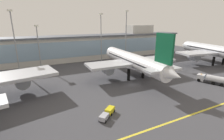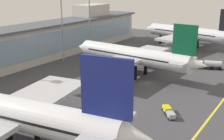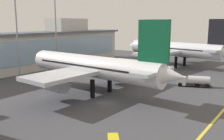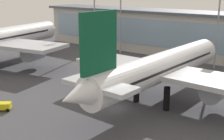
{
  "view_description": "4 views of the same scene",
  "coord_description": "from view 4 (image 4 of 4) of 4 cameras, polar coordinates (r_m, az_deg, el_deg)",
  "views": [
    {
      "loc": [
        -29.66,
        -43.89,
        20.65
      ],
      "look_at": [
        -6.57,
        2.65,
        5.46
      ],
      "focal_mm": 26.33,
      "sensor_mm": 36.0,
      "label": 1
    },
    {
      "loc": [
        -71.57,
        -36.11,
        28.57
      ],
      "look_at": [
        -8.84,
        6.39,
        5.31
      ],
      "focal_mm": 45.65,
      "sensor_mm": 36.0,
      "label": 2
    },
    {
      "loc": [
        -41.77,
        -32.36,
        17.17
      ],
      "look_at": [
        2.9,
        0.25,
        6.75
      ],
      "focal_mm": 40.6,
      "sensor_mm": 36.0,
      "label": 3
    },
    {
      "loc": [
        30.33,
        -40.84,
        20.86
      ],
      "look_at": [
        -4.21,
        4.16,
        5.35
      ],
      "focal_mm": 49.19,
      "sensor_mm": 36.0,
      "label": 4
    }
  ],
  "objects": [
    {
      "name": "airliner_near_right",
      "position": [
        56.49,
        8.94,
        0.36
      ],
      "size": [
        35.42,
        47.17,
        17.74
      ],
      "rotation": [
        0.0,
        0.0,
        1.54
      ],
      "color": "black",
      "rests_on": "ground"
    },
    {
      "name": "apron_light_mast_east",
      "position": [
        82.42,
        19.35,
        11.19
      ],
      "size": [
        1.8,
        1.8,
        24.92
      ],
      "color": "gray",
      "rests_on": "ground"
    },
    {
      "name": "apron_light_mast_far_east",
      "position": [
        100.61,
        -3.31,
        12.75
      ],
      "size": [
        1.8,
        1.8,
        25.42
      ],
      "color": "gray",
      "rests_on": "ground"
    },
    {
      "name": "terminal_building",
      "position": [
        93.54,
        19.36,
        6.08
      ],
      "size": [
        125.37,
        14.0,
        18.8
      ],
      "color": "beige",
      "rests_on": "ground"
    },
    {
      "name": "ground_plane",
      "position": [
        54.98,
        0.85,
        -7.01
      ],
      "size": [
        180.0,
        180.0,
        0.0
      ],
      "primitive_type": "plane",
      "color": "#424247"
    },
    {
      "name": "apron_light_mast_west",
      "position": [
        97.03,
        1.62,
        10.73
      ],
      "size": [
        1.8,
        1.8,
        19.52
      ],
      "color": "gray",
      "rests_on": "ground"
    }
  ]
}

